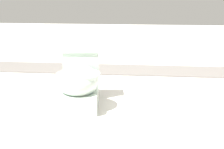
{
  "coord_description": "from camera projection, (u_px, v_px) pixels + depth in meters",
  "views": [
    {
      "loc": [
        2.73,
        0.43,
        1.04
      ],
      "look_at": [
        0.03,
        0.14,
        0.3
      ],
      "focal_mm": 50.0,
      "sensor_mm": 36.0,
      "label": 1
    }
  ],
  "objects": [
    {
      "name": "ground_plane",
      "position": [
        97.0,
        104.0,
        2.94
      ],
      "size": [
        14.0,
        14.0,
        0.0
      ],
      "primitive_type": "plane",
      "color": "beige"
    },
    {
      "name": "gravel_strip",
      "position": [
        149.0,
        70.0,
        4.14
      ],
      "size": [
        0.56,
        8.0,
        0.01
      ],
      "primitive_type": "cube",
      "color": "#605B56",
      "rests_on": "ground"
    },
    {
      "name": "toilet",
      "position": [
        80.0,
        82.0,
        2.87
      ],
      "size": [
        0.67,
        0.44,
        0.52
      ],
      "rotation": [
        0.0,
        0.0,
        0.11
      ],
      "color": "#B2C6B7",
      "rests_on": "ground"
    }
  ]
}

